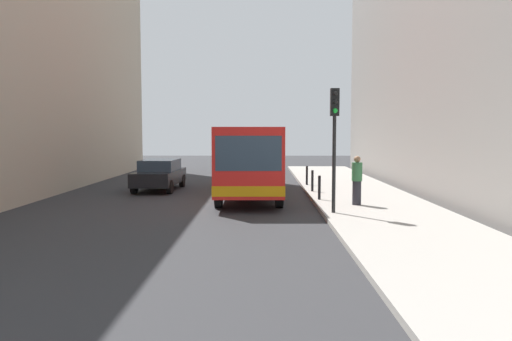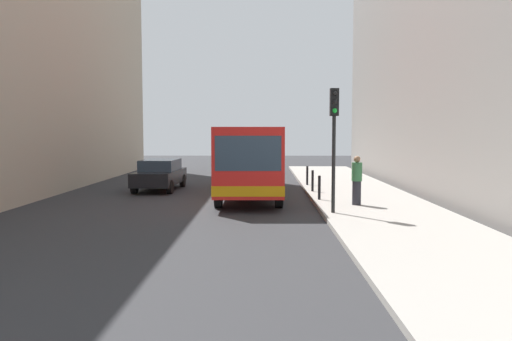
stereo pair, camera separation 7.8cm
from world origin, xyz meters
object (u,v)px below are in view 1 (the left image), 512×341
(bollard_near, at_px, (319,188))
(bollard_far, at_px, (307,175))
(bollard_mid, at_px, (312,181))
(bus, at_px, (250,156))
(traffic_light, at_px, (334,127))
(car_beside_bus, at_px, (160,174))
(pedestrian_near_signal, at_px, (357,180))

(bollard_near, xyz_separation_m, bollard_far, (0.00, 5.51, 0.00))
(bollard_mid, bearing_deg, bollard_far, 90.00)
(bus, distance_m, traffic_light, 6.85)
(car_beside_bus, bearing_deg, traffic_light, 135.47)
(bollard_far, distance_m, pedestrian_near_signal, 7.06)
(bollard_mid, bearing_deg, traffic_light, -89.05)
(car_beside_bus, relative_size, traffic_light, 1.09)
(bollard_near, bearing_deg, bollard_mid, 90.00)
(bus, xyz_separation_m, bollard_near, (2.82, -2.79, -1.10))
(bollard_near, relative_size, bollard_mid, 1.00)
(bus, height_order, bollard_near, bus)
(bollard_far, height_order, pedestrian_near_signal, pedestrian_near_signal)
(car_beside_bus, relative_size, bollard_mid, 4.70)
(car_beside_bus, xyz_separation_m, pedestrian_near_signal, (8.44, -5.90, 0.27))
(bollard_mid, distance_m, pedestrian_near_signal, 4.38)
(bus, height_order, bollard_mid, bus)
(pedestrian_near_signal, bearing_deg, bus, -44.85)
(bus, bearing_deg, bollard_mid, 178.38)
(traffic_light, xyz_separation_m, bollard_near, (-0.10, 3.27, -2.38))
(bus, distance_m, bollard_far, 4.07)
(car_beside_bus, bearing_deg, bus, 161.18)
(bus, bearing_deg, pedestrian_near_signal, 132.83)
(bollard_near, height_order, bollard_far, same)
(bollard_mid, xyz_separation_m, bollard_far, (0.00, 2.76, 0.00))
(bollard_far, bearing_deg, bus, -136.08)
(bollard_mid, height_order, bollard_far, same)
(bollard_near, xyz_separation_m, pedestrian_near_signal, (1.21, -1.43, 0.43))
(car_beside_bus, height_order, bollard_far, car_beside_bus)
(traffic_light, bearing_deg, car_beside_bus, 133.46)
(car_beside_bus, bearing_deg, bollard_far, -169.83)
(bollard_mid, height_order, pedestrian_near_signal, pedestrian_near_signal)
(bollard_mid, relative_size, pedestrian_near_signal, 0.53)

